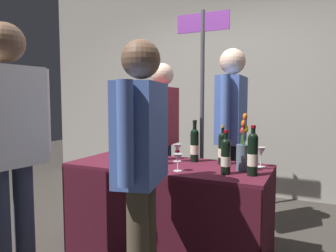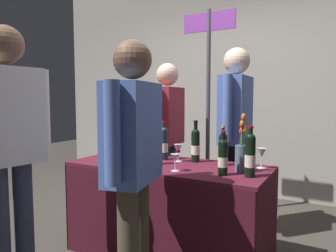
% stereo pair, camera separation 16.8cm
% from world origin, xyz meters
% --- Properties ---
extents(back_partition, '(5.86, 0.12, 3.08)m').
position_xyz_m(back_partition, '(0.00, 1.99, 1.54)').
color(back_partition, '#9E998E').
rests_on(back_partition, ground_plane).
extents(tasting_table, '(1.55, 0.67, 0.74)m').
position_xyz_m(tasting_table, '(0.00, 0.00, 0.51)').
color(tasting_table, '#4C1423').
rests_on(tasting_table, ground_plane).
extents(featured_wine_bottle, '(0.07, 0.07, 0.33)m').
position_xyz_m(featured_wine_bottle, '(-0.12, 0.15, 0.88)').
color(featured_wine_bottle, '#192333').
rests_on(featured_wine_bottle, tasting_table).
extents(display_bottle_0, '(0.07, 0.07, 0.34)m').
position_xyz_m(display_bottle_0, '(0.15, 0.18, 0.88)').
color(display_bottle_0, black).
rests_on(display_bottle_0, tasting_table).
extents(display_bottle_1, '(0.08, 0.08, 0.35)m').
position_xyz_m(display_bottle_1, '(-0.27, 0.21, 0.89)').
color(display_bottle_1, '#38230F').
rests_on(display_bottle_1, tasting_table).
extents(display_bottle_2, '(0.07, 0.07, 0.31)m').
position_xyz_m(display_bottle_2, '(0.39, 0.17, 0.87)').
color(display_bottle_2, black).
rests_on(display_bottle_2, tasting_table).
extents(display_bottle_3, '(0.07, 0.07, 0.30)m').
position_xyz_m(display_bottle_3, '(0.50, -0.13, 0.87)').
color(display_bottle_3, black).
rests_on(display_bottle_3, tasting_table).
extents(display_bottle_4, '(0.07, 0.07, 0.34)m').
position_xyz_m(display_bottle_4, '(0.67, -0.10, 0.89)').
color(display_bottle_4, black).
rests_on(display_bottle_4, tasting_table).
extents(display_bottle_5, '(0.07, 0.07, 0.30)m').
position_xyz_m(display_bottle_5, '(-0.10, -0.08, 0.87)').
color(display_bottle_5, black).
rests_on(display_bottle_5, tasting_table).
extents(wine_glass_near_vendor, '(0.07, 0.07, 0.12)m').
position_xyz_m(wine_glass_near_vendor, '(0.16, -0.19, 0.83)').
color(wine_glass_near_vendor, silver).
rests_on(wine_glass_near_vendor, tasting_table).
extents(wine_glass_mid, '(0.07, 0.07, 0.15)m').
position_xyz_m(wine_glass_mid, '(0.68, 0.20, 0.85)').
color(wine_glass_mid, silver).
rests_on(wine_glass_mid, tasting_table).
extents(wine_glass_near_taster, '(0.07, 0.07, 0.14)m').
position_xyz_m(wine_glass_near_taster, '(0.03, 0.12, 0.84)').
color(wine_glass_near_taster, silver).
rests_on(wine_glass_near_taster, tasting_table).
extents(flower_vase, '(0.08, 0.08, 0.41)m').
position_xyz_m(flower_vase, '(0.58, 0.02, 0.87)').
color(flower_vase, slate).
rests_on(flower_vase, tasting_table).
extents(brochure_stand, '(0.01, 0.14, 0.17)m').
position_xyz_m(brochure_stand, '(-0.44, 0.22, 0.82)').
color(brochure_stand, silver).
rests_on(brochure_stand, tasting_table).
extents(vendor_presenter, '(0.24, 0.56, 1.60)m').
position_xyz_m(vendor_presenter, '(-0.34, 0.61, 0.95)').
color(vendor_presenter, '#2D3347').
rests_on(vendor_presenter, ground_plane).
extents(vendor_assistant, '(0.23, 0.64, 1.70)m').
position_xyz_m(vendor_assistant, '(0.34, 0.65, 1.03)').
color(vendor_assistant, black).
rests_on(vendor_assistant, ground_plane).
extents(taster_foreground_right, '(0.30, 0.58, 1.57)m').
position_xyz_m(taster_foreground_right, '(0.16, -0.70, 0.94)').
color(taster_foreground_right, '#4C4233').
rests_on(taster_foreground_right, ground_plane).
extents(taster_foreground_left, '(0.26, 0.57, 1.69)m').
position_xyz_m(taster_foreground_left, '(-0.62, -0.92, 1.02)').
color(taster_foreground_left, '#2D3347').
rests_on(taster_foreground_left, ground_plane).
extents(booth_signpost, '(0.56, 0.04, 2.16)m').
position_xyz_m(booth_signpost, '(-0.05, 0.96, 1.36)').
color(booth_signpost, '#47474C').
rests_on(booth_signpost, ground_plane).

